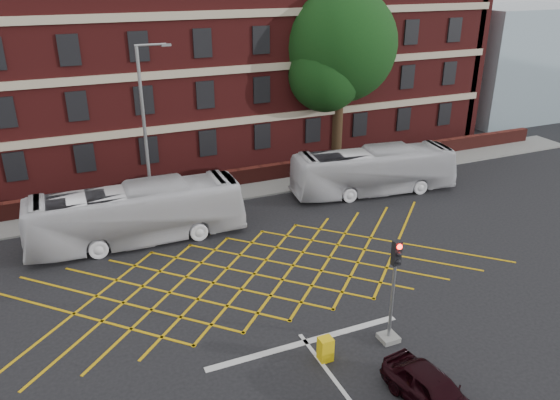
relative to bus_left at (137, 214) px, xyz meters
name	(u,v)px	position (x,y,z in m)	size (l,w,h in m)	color
ground	(271,296)	(4.30, -7.58, -1.54)	(120.00, 120.00, 0.00)	black
victorian_building	(156,48)	(4.55, 14.42, 6.30)	(51.00, 12.17, 20.40)	#581616
boundary_wall	(192,184)	(4.30, 5.42, -0.99)	(56.00, 0.50, 1.10)	#4F1815
far_pavement	(197,197)	(4.30, 4.42, -1.48)	(60.00, 3.00, 0.12)	slate
glass_block	(515,61)	(38.30, 13.42, 3.46)	(14.00, 10.00, 10.00)	#99B2BF
box_junction_hatching	(254,274)	(4.30, -5.58, -1.53)	(11.50, 0.12, 0.02)	#CC990C
stop_line	(306,342)	(4.30, -11.08, -1.53)	(8.00, 0.30, 0.02)	silver
bus_left	(137,214)	(0.00, 0.00, 0.00)	(2.59, 11.05, 3.08)	silver
bus_right	(374,171)	(14.83, 0.86, -0.08)	(2.45, 10.46, 2.92)	silver
car_maroon	(433,391)	(6.61, -15.67, -0.90)	(1.51, 3.76, 1.28)	black
deciduous_tree	(339,53)	(16.32, 8.51, 6.06)	(8.21, 8.14, 12.24)	black
traffic_light_near	(392,301)	(7.28, -12.21, 0.23)	(0.70, 0.70, 4.27)	slate
street_lamp	(149,163)	(1.25, 2.28, 1.86)	(2.25, 1.00, 9.68)	slate
utility_cabinet	(325,349)	(4.51, -12.25, -1.07)	(0.50, 0.45, 0.94)	yellow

